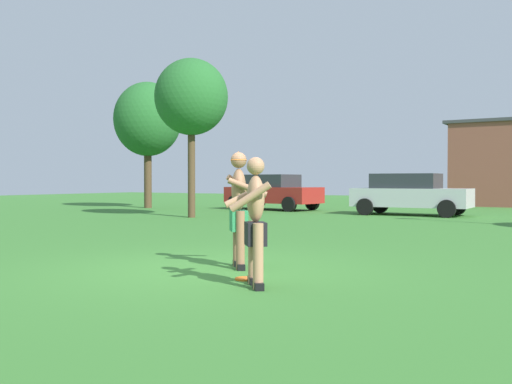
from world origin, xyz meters
name	(u,v)px	position (x,y,z in m)	size (l,w,h in m)	color
ground_plane	(207,270)	(0.00, 0.00, 0.00)	(80.00, 80.00, 0.00)	#38752D
player_with_cap	(239,203)	(0.31, 0.40, 0.98)	(0.79, 0.78, 1.76)	black
player_in_black	(255,219)	(1.33, -0.79, 0.84)	(0.77, 0.69, 1.62)	black
frisbee	(245,279)	(0.96, -0.44, 0.01)	(0.28, 0.28, 0.03)	orange
car_red_near_post	(272,191)	(-7.89, 15.55, 0.82)	(4.48, 2.42, 1.58)	maroon
car_silver_far_end	(410,193)	(-1.44, 14.85, 0.82)	(4.34, 2.11, 1.58)	silver
tree_left_field	(191,98)	(-7.65, 9.41, 4.26)	(2.61, 2.61, 5.65)	#4C3823
tree_right_field	(148,120)	(-13.85, 13.95, 4.22)	(3.22, 3.22, 6.02)	#4C3823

